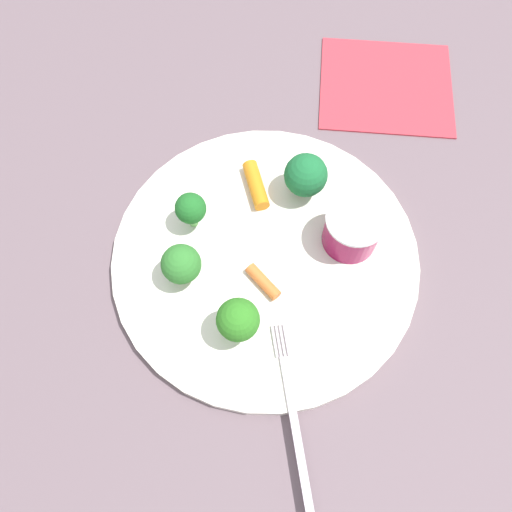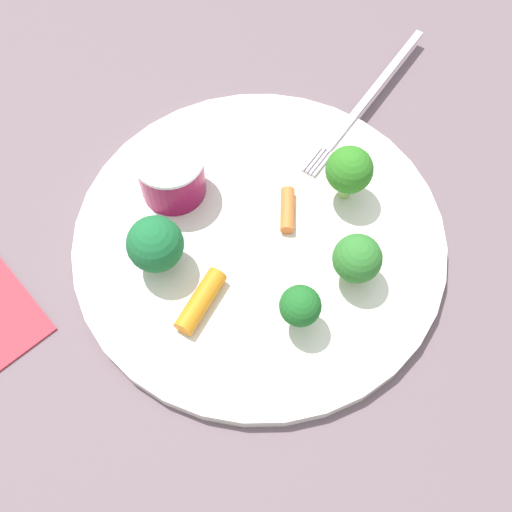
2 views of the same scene
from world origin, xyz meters
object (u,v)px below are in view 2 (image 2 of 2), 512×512
object	(u,v)px
broccoli_floret_3	(357,259)
carrot_stick_1	(287,210)
plate	(259,239)
broccoli_floret_0	(300,306)
carrot_stick_0	(201,301)
broccoli_floret_2	(348,168)
fork	(366,101)
sauce_cup	(171,174)
broccoli_floret_1	(155,244)

from	to	relation	value
broccoli_floret_3	carrot_stick_1	xyz separation A→B (m)	(-0.07, -0.01, -0.02)
plate	broccoli_floret_0	distance (m)	0.08
plate	carrot_stick_0	size ratio (longest dim) A/B	5.72
broccoli_floret_2	carrot_stick_1	size ratio (longest dim) A/B	1.38
plate	broccoli_floret_3	size ratio (longest dim) A/B	6.33
carrot_stick_1	fork	xyz separation A→B (m)	(-0.06, 0.12, -0.00)
carrot_stick_0	carrot_stick_1	world-z (taller)	carrot_stick_0
sauce_cup	broccoli_floret_1	distance (m)	0.07
broccoli_floret_3	broccoli_floret_2	bearing A→B (deg)	152.53
broccoli_floret_2	carrot_stick_0	distance (m)	0.15
broccoli_floret_1	broccoli_floret_2	xyz separation A→B (m)	(0.01, 0.15, 0.00)
broccoli_floret_2	fork	bearing A→B (deg)	135.30
sauce_cup	broccoli_floret_3	size ratio (longest dim) A/B	1.18
plate	sauce_cup	xyz separation A→B (m)	(-0.07, -0.04, 0.03)
broccoli_floret_2	carrot_stick_0	xyz separation A→B (m)	(0.03, -0.14, -0.03)
broccoli_floret_0	broccoli_floret_3	distance (m)	0.05
broccoli_floret_2	plate	bearing A→B (deg)	-88.46
broccoli_floret_0	broccoli_floret_2	size ratio (longest dim) A/B	0.83
fork	broccoli_floret_1	bearing A→B (deg)	-75.77
sauce_cup	plate	bearing A→B (deg)	28.70
broccoli_floret_0	carrot_stick_0	xyz separation A→B (m)	(-0.04, -0.05, -0.02)
sauce_cup	carrot_stick_1	world-z (taller)	sauce_cup
broccoli_floret_2	broccoli_floret_0	bearing A→B (deg)	-48.74
broccoli_floret_0	fork	xyz separation A→B (m)	(-0.15, 0.16, -0.03)
broccoli_floret_1	carrot_stick_0	xyz separation A→B (m)	(0.05, 0.01, -0.02)
broccoli_floret_1	fork	bearing A→B (deg)	104.23
broccoli_floret_1	broccoli_floret_0	bearing A→B (deg)	35.91
broccoli_floret_2	broccoli_floret_3	size ratio (longest dim) A/B	1.14
broccoli_floret_3	fork	bearing A→B (deg)	142.70
broccoli_floret_1	carrot_stick_0	world-z (taller)	broccoli_floret_1
broccoli_floret_3	fork	xyz separation A→B (m)	(-0.13, 0.10, -0.02)
broccoli_floret_1	carrot_stick_1	xyz separation A→B (m)	(0.01, 0.10, -0.02)
carrot_stick_0	sauce_cup	bearing A→B (deg)	165.10
sauce_cup	fork	bearing A→B (deg)	90.45
broccoli_floret_1	plate	bearing A→B (deg)	78.66
broccoli_floret_0	broccoli_floret_1	distance (m)	0.11
plate	carrot_stick_0	distance (m)	0.07
plate	broccoli_floret_0	size ratio (longest dim) A/B	6.68
broccoli_floret_3	sauce_cup	bearing A→B (deg)	-148.67
broccoli_floret_3	broccoli_floret_0	bearing A→B (deg)	-77.85
broccoli_floret_0	broccoli_floret_2	bearing A→B (deg)	131.26
carrot_stick_1	plate	bearing A→B (deg)	-76.90
broccoli_floret_1	broccoli_floret_3	bearing A→B (deg)	56.56
sauce_cup	broccoli_floret_3	distance (m)	0.16
broccoli_floret_0	broccoli_floret_2	distance (m)	0.12
plate	carrot_stick_0	world-z (taller)	carrot_stick_0
carrot_stick_1	broccoli_floret_0	bearing A→B (deg)	-25.80
sauce_cup	carrot_stick_1	distance (m)	0.09
broccoli_floret_0	carrot_stick_1	xyz separation A→B (m)	(-0.08, 0.04, -0.02)
carrot_stick_1	broccoli_floret_2	bearing A→B (deg)	84.58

